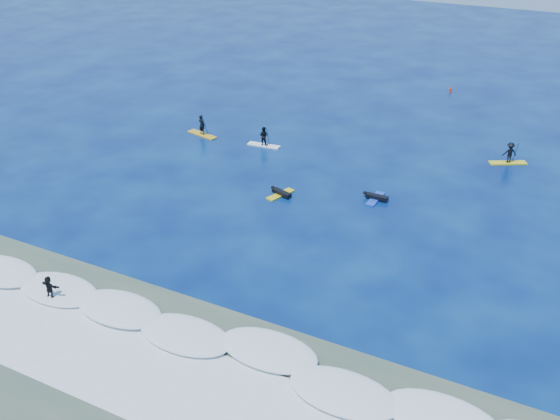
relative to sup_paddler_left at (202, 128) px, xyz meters
The scene contains 11 objects.
ground 17.02m from the sup_paddler_left, 43.30° to the right, with size 160.00×160.00×0.00m, color #04104C.
shallow_water 28.50m from the sup_paddler_left, 64.25° to the right, with size 90.00×13.00×0.01m, color #394F40.
breaking_wave 24.96m from the sup_paddler_left, 60.26° to the right, with size 40.00×6.00×0.30m, color white.
whitewater 27.61m from the sup_paddler_left, 63.35° to the right, with size 34.00×5.00×0.02m, color silver.
sup_paddler_left is the anchor object (origin of this frame).
sup_paddler_center 5.66m from the sup_paddler_left, ahead, with size 2.69×0.87×1.86m.
sup_paddler_right 24.25m from the sup_paddler_left, 13.25° to the left, with size 2.74×1.92×1.93m.
prone_paddler_near 12.74m from the sup_paddler_left, 32.42° to the right, with size 1.72×2.27×0.46m.
prone_paddler_far 17.29m from the sup_paddler_left, 15.19° to the right, with size 1.75×2.21×0.46m.
wave_surfer 23.32m from the sup_paddler_left, 75.97° to the right, with size 1.81×0.53×1.30m.
marker_buoy 25.99m from the sup_paddler_left, 52.95° to the left, with size 0.25×0.25×0.59m.
Camera 1 is at (15.29, -28.64, 19.24)m, focal length 40.00 mm.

